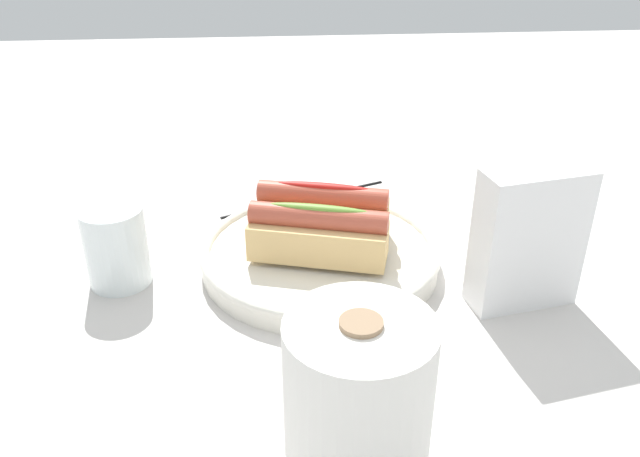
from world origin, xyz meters
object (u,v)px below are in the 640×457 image
object	(u,v)px
paper_towel_roll	(355,397)
chopstick_far	(317,195)
hotdog_back	(318,234)
napkin_box	(528,239)
hotdog_front	(322,211)
water_glass	(117,249)
serving_bowl	(320,254)
chopstick_near	(296,200)

from	to	relation	value
paper_towel_roll	chopstick_far	xyz separation A→B (m)	(-0.01, -0.47, -0.06)
hotdog_back	napkin_box	distance (m)	0.22
hotdog_front	chopstick_far	xyz separation A→B (m)	(-0.01, -0.15, -0.05)
water_glass	chopstick_far	world-z (taller)	water_glass
serving_bowl	chopstick_far	size ratio (longest dim) A/B	1.25
serving_bowl	hotdog_back	bearing A→B (deg)	81.65
hotdog_front	water_glass	size ratio (longest dim) A/B	1.75
napkin_box	chopstick_far	size ratio (longest dim) A/B	0.68
water_glass	paper_towel_roll	size ratio (longest dim) A/B	0.67
paper_towel_roll	napkin_box	bearing A→B (deg)	-134.94
serving_bowl	chopstick_far	distance (m)	0.18
hotdog_back	chopstick_near	distance (m)	0.20
serving_bowl	hotdog_back	size ratio (longest dim) A/B	1.74
hotdog_back	chopstick_far	xyz separation A→B (m)	(-0.01, -0.21, -0.05)
serving_bowl	napkin_box	bearing A→B (deg)	156.97
hotdog_front	hotdog_back	world-z (taller)	same
hotdog_front	chopstick_far	size ratio (longest dim) A/B	0.72
serving_bowl	paper_towel_roll	distance (m)	0.29
serving_bowl	chopstick_far	bearing A→B (deg)	-93.18
paper_towel_roll	hotdog_back	bearing A→B (deg)	-88.43
serving_bowl	paper_towel_roll	world-z (taller)	paper_towel_roll
serving_bowl	water_glass	bearing A→B (deg)	4.22
napkin_box	hotdog_front	bearing A→B (deg)	-40.86
hotdog_front	napkin_box	size ratio (longest dim) A/B	1.05
napkin_box	chopstick_far	world-z (taller)	napkin_box
hotdog_front	chopstick_near	world-z (taller)	hotdog_front
water_glass	napkin_box	world-z (taller)	napkin_box
serving_bowl	hotdog_front	xyz separation A→B (m)	(-0.00, -0.03, 0.04)
napkin_box	chopstick_near	bearing A→B (deg)	-59.81
hotdog_back	chopstick_near	bearing A→B (deg)	-85.31
hotdog_front	hotdog_back	xyz separation A→B (m)	(0.01, 0.05, 0.00)
hotdog_front	napkin_box	distance (m)	0.23
napkin_box	paper_towel_roll	bearing A→B (deg)	33.84
paper_towel_roll	chopstick_near	xyz separation A→B (m)	(0.02, -0.46, -0.06)
hotdog_front	water_glass	bearing A→B (deg)	10.88
chopstick_far	chopstick_near	bearing A→B (deg)	-0.21
water_glass	napkin_box	xyz separation A→B (m)	(-0.43, 0.07, 0.03)
hotdog_back	napkin_box	xyz separation A→B (m)	(-0.21, 0.06, 0.02)
hotdog_front	napkin_box	bearing A→B (deg)	150.36
serving_bowl	hotdog_front	distance (m)	0.05
chopstick_near	chopstick_far	bearing A→B (deg)	178.88
chopstick_near	chopstick_far	size ratio (longest dim) A/B	1.00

